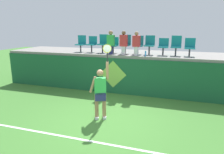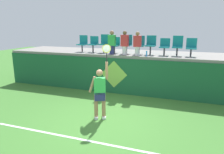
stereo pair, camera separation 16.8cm
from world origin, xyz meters
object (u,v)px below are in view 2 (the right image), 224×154
at_px(stadium_chair_1, 93,43).
at_px(stadium_chair_6, 151,44).
at_px(tennis_player, 100,91).
at_px(stadium_chair_5, 139,44).
at_px(stadium_chair_8, 177,45).
at_px(water_bottle, 147,54).
at_px(stadium_chair_4, 127,43).
at_px(stadium_chair_7, 165,46).
at_px(spectator_0, 137,43).
at_px(stadium_chair_3, 115,44).
at_px(spectator_1, 112,42).
at_px(spectator_2, 125,42).
at_px(stadium_chair_0, 83,43).
at_px(stadium_chair_9, 191,47).
at_px(stadium_chair_2, 104,42).
at_px(tennis_ball, 97,118).

distance_m(stadium_chair_1, stadium_chair_6, 2.89).
xyz_separation_m(tennis_player, stadium_chair_5, (0.51, 3.63, 1.29)).
relative_size(stadium_chair_1, stadium_chair_8, 0.90).
bearing_deg(stadium_chair_1, water_bottle, -12.46).
xyz_separation_m(stadium_chair_4, stadium_chair_7, (1.76, -0.01, -0.07)).
xyz_separation_m(stadium_chair_7, spectator_0, (-1.16, -0.44, 0.12)).
xyz_separation_m(tennis_player, stadium_chair_6, (1.04, 3.63, 1.31)).
relative_size(tennis_player, stadium_chair_3, 3.27).
xyz_separation_m(tennis_player, spectator_1, (-0.71, 3.19, 1.39)).
bearing_deg(spectator_2, stadium_chair_7, 12.67).
bearing_deg(stadium_chair_0, stadium_chair_8, 0.04).
bearing_deg(stadium_chair_9, stadium_chair_5, 179.93).
relative_size(tennis_player, stadium_chair_1, 3.18).
xyz_separation_m(stadium_chair_5, spectator_0, (-0.00, -0.45, 0.07)).
bearing_deg(stadium_chair_5, spectator_2, -146.20).
relative_size(stadium_chair_7, stadium_chair_8, 0.86).
bearing_deg(stadium_chair_4, stadium_chair_2, -179.95).
relative_size(stadium_chair_5, spectator_0, 0.81).
xyz_separation_m(tennis_ball, stadium_chair_7, (1.74, 3.70, 2.18)).
bearing_deg(stadium_chair_6, stadium_chair_1, -179.89).
distance_m(water_bottle, spectator_1, 1.75).
relative_size(stadium_chair_5, spectator_1, 0.78).
relative_size(stadium_chair_3, spectator_0, 0.73).
distance_m(water_bottle, stadium_chair_6, 0.74).
bearing_deg(stadium_chair_6, stadium_chair_9, -0.05).
xyz_separation_m(stadium_chair_2, stadium_chair_5, (1.77, -0.00, -0.03)).
bearing_deg(stadium_chair_7, stadium_chair_2, 179.83).
relative_size(stadium_chair_4, stadium_chair_7, 1.17).
bearing_deg(stadium_chair_0, stadium_chair_7, -0.11).
xyz_separation_m(stadium_chair_0, stadium_chair_8, (4.68, 0.00, 0.03)).
bearing_deg(water_bottle, stadium_chair_3, 159.65).
height_order(water_bottle, stadium_chair_1, stadium_chair_1).
relative_size(stadium_chair_2, spectator_0, 0.84).
height_order(water_bottle, stadium_chair_4, stadium_chair_4).
distance_m(water_bottle, stadium_chair_2, 2.35).
bearing_deg(stadium_chair_2, spectator_2, -19.21).
relative_size(stadium_chair_2, stadium_chair_4, 1.00).
relative_size(stadium_chair_9, spectator_1, 0.72).
relative_size(tennis_player, stadium_chair_5, 2.95).
height_order(tennis_player, stadium_chair_0, stadium_chair_0).
bearing_deg(spectator_1, stadium_chair_2, 141.48).
distance_m(stadium_chair_3, spectator_2, 0.74).
distance_m(tennis_ball, stadium_chair_2, 4.50).
height_order(tennis_player, stadium_chair_6, stadium_chair_6).
distance_m(stadium_chair_7, spectator_1, 2.42).
xyz_separation_m(stadium_chair_2, spectator_2, (1.16, -0.41, 0.06)).
distance_m(stadium_chair_1, stadium_chair_8, 4.07).
bearing_deg(tennis_ball, stadium_chair_9, 52.22).
bearing_deg(spectator_1, stadium_chair_9, 7.05).
relative_size(water_bottle, stadium_chair_0, 0.28).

